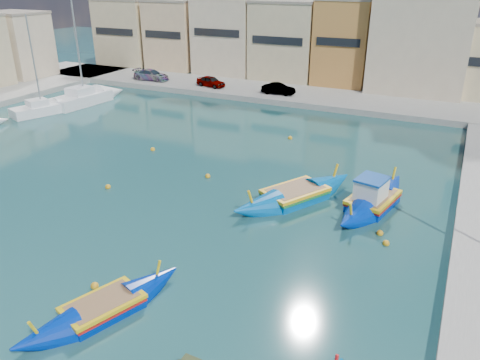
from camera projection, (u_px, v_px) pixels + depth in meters
The scene contains 11 objects.
ground at pixel (125, 231), 25.32m from camera, with size 160.00×160.00×0.00m, color #15403E.
north_quay at pixel (311, 97), 51.51m from camera, with size 80.00×8.00×0.60m, color gray.
north_townhouses at pixel (390, 48), 52.99m from camera, with size 83.20×7.87×10.19m.
church_block at pixel (426, 17), 50.80m from camera, with size 10.00×10.00×19.10m.
parked_cars at pixel (196, 80), 55.38m from camera, with size 21.11×2.26×1.32m.
luzzu_blue_cabin at pixel (372, 201), 27.76m from camera, with size 3.87×8.99×3.10m.
luzzu_cyan_mid at pixel (295, 196), 28.60m from camera, with size 6.56×9.39×2.81m.
luzzu_blue_south at pixel (104, 309), 19.07m from camera, with size 4.30×7.82×2.22m.
yacht_north at pixel (96, 96), 51.07m from camera, with size 3.48×9.65×12.62m.
yacht_midnorth at pixel (54, 108), 47.01m from camera, with size 4.52×7.44×10.14m.
mooring_buoys at pixel (229, 191), 29.72m from camera, with size 19.43×23.37×0.36m.
Camera 1 is at (15.24, -17.09, 12.76)m, focal length 35.00 mm.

